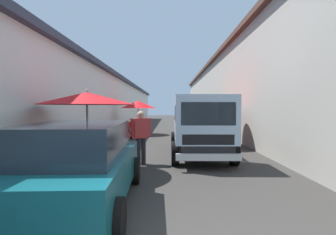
{
  "coord_description": "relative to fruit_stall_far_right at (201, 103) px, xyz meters",
  "views": [
    {
      "loc": [
        -1.71,
        -0.07,
        1.71
      ],
      "look_at": [
        12.73,
        0.02,
        1.18
      ],
      "focal_mm": 28.0,
      "sensor_mm": 36.0,
      "label": 1
    }
  ],
  "objects": [
    {
      "name": "ground",
      "position": [
        0.6,
        1.84,
        -1.97
      ],
      "size": [
        90.0,
        90.0,
        0.0
      ],
      "primitive_type": "plane",
      "color": "#33302D"
    },
    {
      "name": "building_left_whitewash",
      "position": [
        2.85,
        8.79,
        0.02
      ],
      "size": [
        49.8,
        7.5,
        3.95
      ],
      "color": "silver",
      "rests_on": "ground"
    },
    {
      "name": "building_right_concrete",
      "position": [
        2.85,
        -5.11,
        0.79
      ],
      "size": [
        49.8,
        7.5,
        5.5
      ],
      "color": "#A39E93",
      "rests_on": "ground"
    },
    {
      "name": "fruit_stall_far_right",
      "position": [
        0.0,
        0.0,
        0.0
      ],
      "size": [
        2.37,
        2.37,
        2.46
      ],
      "color": "#9E9EA3",
      "rests_on": "ground"
    },
    {
      "name": "fruit_stall_far_left",
      "position": [
        -7.75,
        3.97,
        -0.29
      ],
      "size": [
        2.57,
        2.57,
        2.2
      ],
      "color": "#9E9EA3",
      "rests_on": "ground"
    },
    {
      "name": "fruit_stall_near_right",
      "position": [
        2.25,
        3.79,
        -0.28
      ],
      "size": [
        2.32,
        2.32,
        2.24
      ],
      "color": "#9E9EA3",
      "rests_on": "ground"
    },
    {
      "name": "fruit_stall_mid_lane",
      "position": [
        -2.99,
        -0.07,
        -0.42
      ],
      "size": [
        2.37,
        2.37,
        2.1
      ],
      "color": "#9E9EA3",
      "rests_on": "ground"
    },
    {
      "name": "hatchback_car",
      "position": [
        -10.15,
        3.35,
        -1.23
      ],
      "size": [
        3.98,
        2.06,
        1.45
      ],
      "color": "#0F4C56",
      "rests_on": "ground"
    },
    {
      "name": "delivery_truck",
      "position": [
        -6.17,
        0.73,
        -0.93
      ],
      "size": [
        4.93,
        1.99,
        2.08
      ],
      "color": "black",
      "rests_on": "ground"
    },
    {
      "name": "vendor_by_crates",
      "position": [
        -6.71,
        2.64,
        -1.03
      ],
      "size": [
        0.39,
        0.59,
        1.62
      ],
      "color": "#232328",
      "rests_on": "ground"
    },
    {
      "name": "parked_scooter",
      "position": [
        -0.98,
        3.9,
        -1.52
      ],
      "size": [
        1.69,
        0.43,
        1.14
      ],
      "color": "black",
      "rests_on": "ground"
    }
  ]
}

